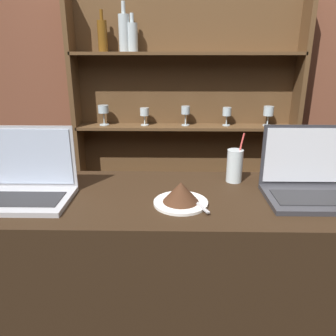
{
  "coord_description": "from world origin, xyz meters",
  "views": [
    {
      "loc": [
        -0.19,
        -0.86,
        1.52
      ],
      "look_at": [
        -0.21,
        0.29,
        1.12
      ],
      "focal_mm": 35.0,
      "sensor_mm": 36.0,
      "label": 1
    }
  ],
  "objects_px": {
    "laptop_near": "(25,183)",
    "cake_plate": "(181,194)",
    "water_glass": "(235,166)",
    "laptop_far": "(309,182)"
  },
  "relations": [
    {
      "from": "laptop_near",
      "to": "cake_plate",
      "type": "bearing_deg",
      "value": -4.25
    },
    {
      "from": "laptop_near",
      "to": "water_glass",
      "type": "distance_m",
      "value": 0.81
    },
    {
      "from": "laptop_near",
      "to": "laptop_far",
      "type": "relative_size",
      "value": 1.05
    },
    {
      "from": "laptop_near",
      "to": "cake_plate",
      "type": "xyz_separation_m",
      "value": [
        0.57,
        -0.04,
        -0.02
      ]
    },
    {
      "from": "laptop_far",
      "to": "cake_plate",
      "type": "height_order",
      "value": "laptop_far"
    },
    {
      "from": "cake_plate",
      "to": "water_glass",
      "type": "relative_size",
      "value": 0.94
    },
    {
      "from": "laptop_near",
      "to": "cake_plate",
      "type": "distance_m",
      "value": 0.57
    },
    {
      "from": "water_glass",
      "to": "laptop_far",
      "type": "bearing_deg",
      "value": -30.89
    },
    {
      "from": "laptop_near",
      "to": "water_glass",
      "type": "relative_size",
      "value": 1.66
    },
    {
      "from": "laptop_far",
      "to": "cake_plate",
      "type": "xyz_separation_m",
      "value": [
        -0.47,
        -0.08,
        -0.02
      ]
    }
  ]
}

